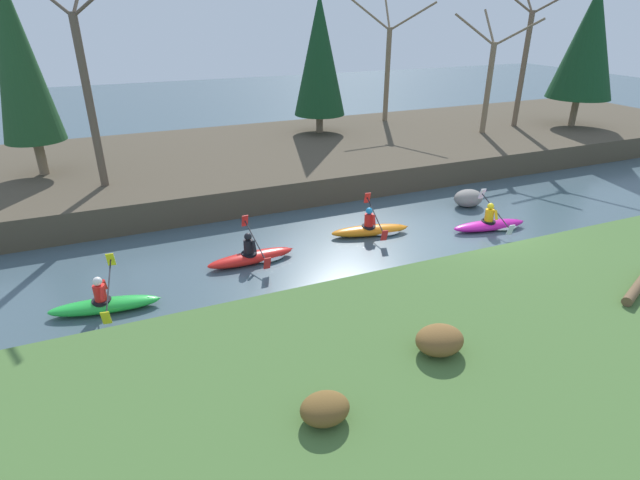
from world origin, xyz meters
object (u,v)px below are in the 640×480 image
object	(u,v)px
kayaker_far_back	(105,304)
boulder_midstream	(468,198)
kayaker_lead	(492,224)
kayaker_middle	(373,229)
kayaker_trailing	(255,256)
driftwood_log	(640,284)

from	to	relation	value
kayaker_far_back	boulder_midstream	xyz separation A→B (m)	(13.33, 2.53, 0.11)
kayaker_lead	kayaker_far_back	xyz separation A→B (m)	(-12.66, -0.34, 0.02)
kayaker_middle	kayaker_trailing	world-z (taller)	same
kayaker_lead	kayaker_middle	distance (m)	4.24
kayaker_middle	boulder_midstream	world-z (taller)	kayaker_middle
kayaker_lead	kayaker_trailing	size ratio (longest dim) A/B	1.00
kayaker_lead	kayaker_far_back	size ratio (longest dim) A/B	1.00
kayaker_lead	kayaker_middle	world-z (taller)	same
driftwood_log	kayaker_trailing	bearing A→B (deg)	117.57
boulder_midstream	driftwood_log	xyz separation A→B (m)	(-0.94, -7.84, 0.54)
kayaker_trailing	boulder_midstream	distance (m)	9.15
kayaker_middle	kayaker_trailing	distance (m)	4.33
kayaker_trailing	driftwood_log	distance (m)	10.39
kayaker_trailing	boulder_midstream	xyz separation A→B (m)	(9.04, 1.36, 0.13)
boulder_midstream	kayaker_trailing	bearing A→B (deg)	-171.46
kayaker_far_back	driftwood_log	size ratio (longest dim) A/B	1.24
kayaker_trailing	boulder_midstream	world-z (taller)	kayaker_trailing
kayaker_lead	kayaker_middle	xyz separation A→B (m)	(-4.06, 1.23, 0.00)
kayaker_trailing	driftwood_log	world-z (taller)	kayaker_trailing
kayaker_middle	boulder_midstream	bearing A→B (deg)	21.48
kayaker_lead	kayaker_trailing	bearing A→B (deg)	-177.72
driftwood_log	kayaker_middle	bearing A→B (deg)	95.07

